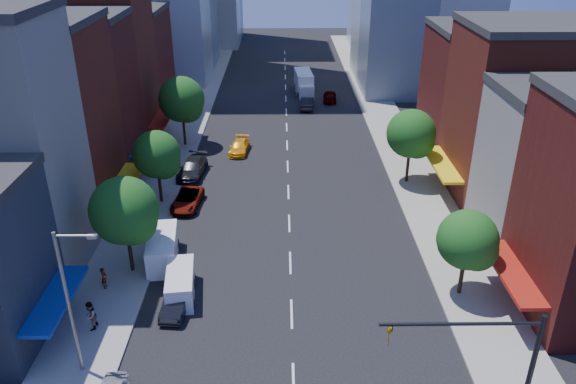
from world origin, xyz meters
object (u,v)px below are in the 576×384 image
parked_car_third (187,200)px  traffic_car_oncoming (307,103)px  parked_car_second (177,300)px  parked_car_rear (192,168)px  taxi (239,147)px  traffic_car_far (330,96)px  pedestrian_near (104,278)px  cargo_van_far (162,250)px  box_truck (304,83)px  pedestrian_far (90,316)px  cargo_van_near (180,285)px

parked_car_third → traffic_car_oncoming: traffic_car_oncoming is taller
parked_car_second → parked_car_rear: (-2.00, 21.23, 0.12)m
taxi → traffic_car_oncoming: traffic_car_oncoming is taller
traffic_car_far → pedestrian_near: size_ratio=2.81×
cargo_van_far → traffic_car_far: (15.62, 40.56, -0.33)m
traffic_car_oncoming → box_truck: box_truck is taller
taxi → pedestrian_far: size_ratio=2.33×
cargo_van_near → parked_car_rear: bearing=89.2°
parked_car_third → traffic_car_far: size_ratio=1.10×
parked_car_third → traffic_car_oncoming: bearing=72.8°
traffic_car_far → pedestrian_far: pedestrian_far is taller
cargo_van_near → traffic_car_oncoming: 42.83m
parked_car_third → traffic_car_oncoming: (11.85, 28.37, 0.11)m
parked_car_third → traffic_car_far: traffic_car_far is taller
parked_car_third → pedestrian_far: (-3.45, -16.64, 0.45)m
taxi → traffic_car_far: traffic_car_far is taller
cargo_van_near → traffic_car_far: 46.83m
parked_car_rear → cargo_van_near: 19.98m
parked_car_rear → traffic_car_oncoming: (12.33, 21.70, -0.02)m
traffic_car_oncoming → box_truck: bearing=-83.6°
cargo_van_near → pedestrian_far: (-4.99, -3.44, 0.18)m
parked_car_third → parked_car_rear: parked_car_rear is taller
traffic_car_far → pedestrian_far: size_ratio=2.28×
traffic_car_far → parked_car_second: bearing=78.0°
traffic_car_oncoming → parked_car_second: bearing=81.6°
parked_car_second → pedestrian_near: bearing=162.8°
cargo_van_near → taxi: bearing=78.5°
taxi → pedestrian_near: size_ratio=2.87×
parked_car_rear → traffic_car_oncoming: parked_car_rear is taller
cargo_van_far → pedestrian_near: (-3.40, -3.36, -0.14)m
cargo_van_far → box_truck: 46.26m
traffic_car_far → pedestrian_near: 47.86m
parked_car_second → parked_car_third: bearing=101.4°
parked_car_rear → cargo_van_near: bearing=-78.3°
cargo_van_near → pedestrian_near: cargo_van_near is taller
parked_car_second → traffic_car_oncoming: (10.33, 42.93, 0.10)m
cargo_van_near → taxi: size_ratio=1.02×
parked_car_second → pedestrian_near: size_ratio=2.65×
parked_car_second → traffic_car_far: size_ratio=0.94×
parked_car_second → traffic_car_far: 48.14m
parked_car_third → taxi: (3.79, 12.75, -0.02)m
traffic_car_oncoming → box_truck: size_ratio=0.63×
traffic_car_far → box_truck: bearing=-45.2°
taxi → pedestrian_far: pedestrian_far is taller
traffic_car_far → parked_car_third: bearing=68.8°
cargo_van_far → pedestrian_far: 8.25m
taxi → parked_car_second: bearing=-88.8°
box_truck → pedestrian_near: (-15.55, -48.00, -0.49)m
parked_car_second → cargo_van_near: bearing=94.8°
parked_car_rear → box_truck: 31.46m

